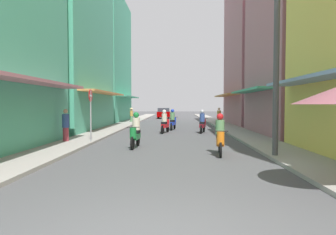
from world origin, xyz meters
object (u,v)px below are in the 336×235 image
Objects in this scene: motorbike_blue at (173,121)px; utility_pole at (276,64)px; pedestrian_far at (219,117)px; pedestrian_crossing at (66,126)px; motorbike_orange at (220,136)px; street_sign_no_entry at (91,109)px; motorbike_maroon at (203,123)px; parked_car at (164,113)px; motorbike_red at (165,123)px; motorbike_green at (135,132)px; pedestrian_foreground at (131,114)px.

motorbike_blue is 13.02m from utility_pole.
pedestrian_crossing reaches higher than pedestrian_far.
motorbike_orange is 6.68m from street_sign_no_entry.
parked_car is at bearing 99.23° from motorbike_maroon.
street_sign_no_entry is (-5.83, 3.09, 1.01)m from motorbike_orange.
motorbike_maroon is 0.67× the size of street_sign_no_entry.
motorbike_red is at bearing -87.27° from parked_car.
motorbike_maroon is 0.98× the size of motorbike_green.
motorbike_green is at bearing -80.96° from pedestrian_foreground.
pedestrian_foreground reaches higher than parked_car.
motorbike_orange is 15.52m from pedestrian_far.
parked_car is at bearing 94.53° from motorbike_blue.
motorbike_green is at bearing -89.97° from parked_car.
pedestrian_far is (1.98, 6.40, 0.12)m from motorbike_maroon.
motorbike_maroon is 6.70m from pedestrian_far.
pedestrian_far is 14.63m from street_sign_no_entry.
motorbike_red is 0.98× the size of motorbike_green.
motorbike_maroon is 22.33m from parked_car.
pedestrian_crossing is at bearing -129.52° from motorbike_red.
pedestrian_foreground reaches higher than motorbike_orange.
motorbike_orange is 11.61m from motorbike_blue.
motorbike_blue is (-1.94, 11.44, 0.00)m from motorbike_orange.
street_sign_no_entry reaches higher than motorbike_green.
motorbike_red is 7.93m from pedestrian_far.
pedestrian_foreground is at bearing 111.38° from utility_pole.
motorbike_orange is at bearing -83.57° from parked_car.
motorbike_blue is (0.50, 2.59, 0.00)m from motorbike_red.
parked_car is 0.63× the size of utility_pole.
motorbike_maroon and motorbike_green have the same top height.
street_sign_no_entry is (-7.68, 3.82, -1.64)m from utility_pole.
motorbike_maroon is 1.08× the size of pedestrian_far.
utility_pole reaches higher than motorbike_maroon.
motorbike_green is 1.10× the size of pedestrian_far.
pedestrian_foreground is at bearing 116.54° from motorbike_blue.
street_sign_no_entry is at bearing -135.13° from motorbike_maroon.
pedestrian_foreground is (-2.96, 18.62, 0.21)m from motorbike_green.
motorbike_blue is at bearing 99.64° from motorbike_orange.
pedestrian_far is 9.91m from pedestrian_foreground.
utility_pole is at bearing -21.57° from motorbike_orange.
motorbike_blue is 9.73m from pedestrian_crossing.
motorbike_orange is 9.18m from motorbike_red.
motorbike_maroon is at bearing -50.45° from motorbike_blue.
pedestrian_foreground is (-4.50, 9.01, 0.21)m from motorbike_blue.
pedestrian_foreground is 22.88m from utility_pole.
motorbike_orange is 31.22m from parked_car.
parked_car is (-1.55, 19.58, 0.04)m from motorbike_blue.
motorbike_maroon is 8.41m from street_sign_no_entry.
motorbike_red is 12.28m from pedestrian_foreground.
pedestrian_foreground is 17.39m from street_sign_no_entry.
motorbike_maroon reaches higher than parked_car.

